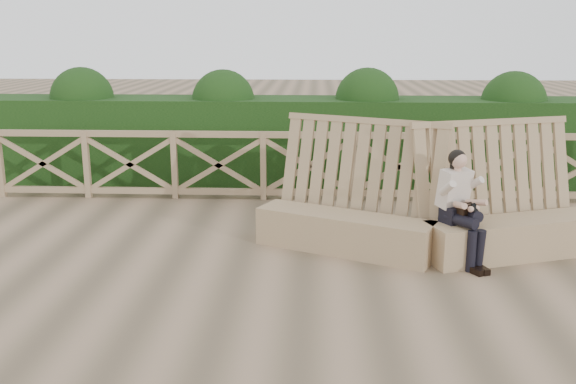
{
  "coord_description": "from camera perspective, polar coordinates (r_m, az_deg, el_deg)",
  "views": [
    {
      "loc": [
        0.13,
        -6.48,
        2.63
      ],
      "look_at": [
        -0.18,
        0.4,
        0.9
      ],
      "focal_mm": 40.0,
      "sensor_mm": 36.0,
      "label": 1
    }
  ],
  "objects": [
    {
      "name": "guardrail",
      "position": [
        10.19,
        1.77,
        2.34
      ],
      "size": [
        10.1,
        0.09,
        1.1
      ],
      "color": "#846C4D",
      "rests_on": "ground"
    },
    {
      "name": "bench",
      "position": [
        7.98,
        12.34,
        -2.44
      ],
      "size": [
        4.23,
        1.62,
        1.6
      ],
      "rotation": [
        0.0,
        0.0,
        -0.05
      ],
      "color": "#9A7D58",
      "rests_on": "ground"
    },
    {
      "name": "hedge",
      "position": [
        11.34,
        1.87,
        4.54
      ],
      "size": [
        12.0,
        1.2,
        1.5
      ],
      "primitive_type": "cube",
      "color": "black",
      "rests_on": "ground"
    },
    {
      "name": "ground",
      "position": [
        6.99,
        1.33,
        -7.99
      ],
      "size": [
        60.0,
        60.0,
        0.0
      ],
      "primitive_type": "plane",
      "color": "brown",
      "rests_on": "ground"
    },
    {
      "name": "woman",
      "position": [
        7.61,
        15.08,
        -0.89
      ],
      "size": [
        0.57,
        0.79,
        1.32
      ],
      "rotation": [
        0.0,
        0.0,
        0.54
      ],
      "color": "black",
      "rests_on": "ground"
    }
  ]
}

